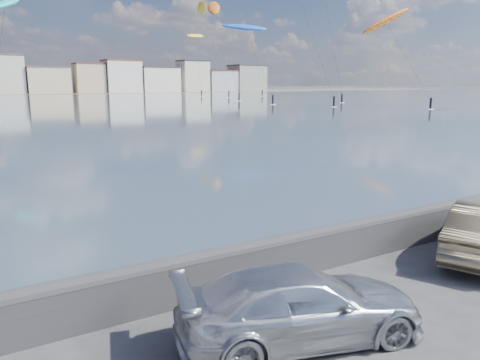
# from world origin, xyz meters

# --- Properties ---
(ground) EXTENTS (700.00, 700.00, 0.00)m
(ground) POSITION_xyz_m (0.00, 0.00, 0.00)
(ground) COLOR #333335
(ground) RESTS_ON ground
(seawall) EXTENTS (400.00, 0.36, 1.08)m
(seawall) POSITION_xyz_m (0.00, 2.70, 0.58)
(seawall) COLOR #28282B
(seawall) RESTS_ON ground
(car_silver) EXTENTS (4.87, 2.97, 1.32)m
(car_silver) POSITION_xyz_m (0.09, 0.37, 0.66)
(car_silver) COLOR silver
(car_silver) RESTS_ON ground
(kitesurfer_0) EXTENTS (8.59, 9.49, 19.81)m
(kitesurfer_0) POSITION_xyz_m (62.22, 133.26, 18.37)
(kitesurfer_0) COLOR yellow
(kitesurfer_0) RESTS_ON ground
(kitesurfer_2) EXTENTS (10.78, 14.40, 18.59)m
(kitesurfer_2) POSITION_xyz_m (63.74, 56.93, 15.18)
(kitesurfer_2) COLOR orange
(kitesurfer_2) RESTS_ON ground
(kitesurfer_8) EXTENTS (5.44, 17.65, 27.57)m
(kitesurfer_8) POSITION_xyz_m (59.82, 123.77, 25.24)
(kitesurfer_8) COLOR #BF8C19
(kitesurfer_8) RESTS_ON ground
(kitesurfer_10) EXTENTS (7.44, 17.94, 16.83)m
(kitesurfer_10) POSITION_xyz_m (2.17, 67.83, 14.74)
(kitesurfer_10) COLOR #19BFBF
(kitesurfer_10) RESTS_ON ground
(kitesurfer_13) EXTENTS (9.53, 11.02, 16.71)m
(kitesurfer_13) POSITION_xyz_m (47.58, 79.79, 15.28)
(kitesurfer_13) COLOR blue
(kitesurfer_13) RESTS_ON ground
(kitesurfer_15) EXTENTS (6.94, 18.93, 25.74)m
(kitesurfer_15) POSITION_xyz_m (53.23, 103.94, 22.53)
(kitesurfer_15) COLOR orange
(kitesurfer_15) RESTS_ON ground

